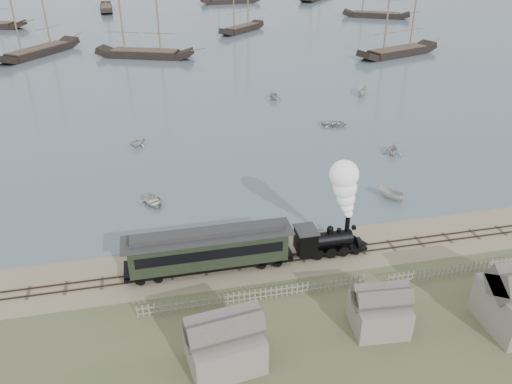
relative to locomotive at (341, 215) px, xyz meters
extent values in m
plane|color=#9A906D|center=(-2.51, 2.00, -4.15)|extent=(600.00, 600.00, 0.00)
cube|color=#475866|center=(-2.51, 172.00, -4.12)|extent=(600.00, 336.00, 0.06)
cube|color=#36271D|center=(-2.51, -0.50, -4.05)|extent=(120.00, 0.08, 0.12)
cube|color=#36271D|center=(-2.51, 0.50, -4.05)|extent=(120.00, 0.08, 0.12)
cube|color=#45352C|center=(-2.51, 0.00, -4.12)|extent=(120.00, 1.80, 0.06)
cube|color=black|center=(-0.73, 0.00, -3.46)|extent=(6.53, 1.92, 0.24)
cylinder|color=black|center=(-1.12, 0.00, -2.50)|extent=(4.03, 1.44, 1.44)
cube|color=black|center=(-3.23, 0.00, -2.31)|extent=(1.73, 2.11, 2.21)
cube|color=#302F32|center=(-3.23, 0.00, -1.16)|extent=(1.92, 2.30, 0.12)
cylinder|color=black|center=(0.71, 0.00, -1.20)|extent=(0.42, 0.42, 1.54)
sphere|color=black|center=(-0.92, 0.00, -1.38)|extent=(0.61, 0.61, 0.61)
cone|color=black|center=(2.34, 0.00, -3.56)|extent=(1.34, 1.92, 1.92)
cube|color=black|center=(1.38, 0.00, -1.54)|extent=(0.34, 0.34, 0.34)
cube|color=black|center=(-12.13, 0.00, -3.41)|extent=(14.83, 2.44, 0.37)
cube|color=black|center=(-12.13, 0.00, -1.92)|extent=(13.77, 2.65, 2.65)
cube|color=black|center=(-12.13, -1.34, -1.66)|extent=(12.71, 0.06, 0.95)
cube|color=black|center=(-12.13, 1.34, -1.66)|extent=(12.71, 0.06, 0.95)
cube|color=#302F32|center=(-12.13, 0.00, -0.55)|extent=(14.83, 2.86, 0.19)
cube|color=#302F32|center=(-12.13, 0.00, -0.23)|extent=(13.24, 1.27, 0.48)
imported|color=#BBBAB2|center=(-8.11, 3.12, -3.77)|extent=(3.52, 4.24, 0.76)
imported|color=#BBBAB2|center=(-16.71, 12.94, -3.71)|extent=(4.36, 3.81, 0.75)
imported|color=#BBBAB2|center=(-18.12, 29.82, -3.40)|extent=(3.40, 3.47, 1.38)
imported|color=#BBBAB2|center=(9.36, 8.30, -3.47)|extent=(3.25, 2.90, 1.23)
imported|color=#BBBAB2|center=(11.19, 31.37, -3.69)|extent=(3.97, 4.60, 0.80)
imported|color=#BBBAB2|center=(15.14, 19.71, -3.32)|extent=(3.81, 3.67, 1.54)
imported|color=#BBBAB2|center=(21.39, 44.99, -3.37)|extent=(3.93, 3.00, 1.43)
imported|color=#BBBAB2|center=(5.34, 45.85, -3.24)|extent=(3.55, 3.17, 1.70)
camera|label=1|loc=(-15.78, -36.09, 23.33)|focal=35.00mm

